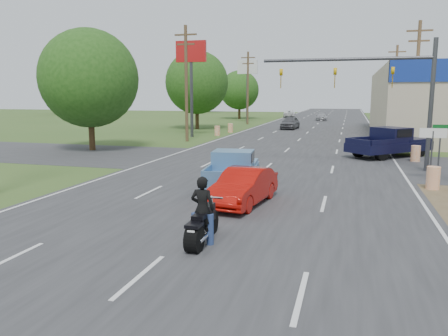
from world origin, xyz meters
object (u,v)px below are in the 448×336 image
(blue_pickup, at_px, (233,168))
(distant_car_silver, at_px, (321,117))
(motorcycle, at_px, (202,227))
(rider, at_px, (202,212))
(distant_car_white, at_px, (289,114))
(navy_pickup, at_px, (391,142))
(distant_car_grey, at_px, (290,123))
(red_convertible, at_px, (244,187))

(blue_pickup, xyz_separation_m, distant_car_silver, (0.44, 54.48, -0.20))
(distant_car_silver, bearing_deg, motorcycle, -94.49)
(rider, distance_m, distant_car_white, 71.56)
(motorcycle, height_order, distant_car_silver, distant_car_silver)
(navy_pickup, relative_size, distant_car_white, 1.26)
(distant_car_grey, bearing_deg, rider, -81.42)
(red_convertible, xyz_separation_m, motorcycle, (-0.05, -4.67, -0.15))
(rider, relative_size, blue_pickup, 0.36)
(red_convertible, height_order, distant_car_silver, red_convertible)
(navy_pickup, bearing_deg, rider, -62.67)
(rider, xyz_separation_m, distant_car_silver, (-0.73, 62.17, -0.28))
(motorcycle, distance_m, rider, 0.39)
(blue_pickup, bearing_deg, distant_car_silver, 83.52)
(red_convertible, xyz_separation_m, distant_car_grey, (-3.24, 37.66, 0.09))
(navy_pickup, bearing_deg, motorcycle, -62.62)
(blue_pickup, xyz_separation_m, navy_pickup, (7.61, 12.18, 0.17))
(motorcycle, distance_m, navy_pickup, 20.96)
(motorcycle, distance_m, distant_car_white, 71.63)
(rider, relative_size, distant_car_grey, 0.41)
(red_convertible, height_order, distant_car_grey, distant_car_grey)
(red_convertible, bearing_deg, blue_pickup, 119.47)
(red_convertible, xyz_separation_m, distant_car_silver, (-0.78, 57.57, -0.05))
(blue_pickup, distance_m, distant_car_grey, 34.62)
(blue_pickup, height_order, navy_pickup, navy_pickup)
(motorcycle, bearing_deg, distant_car_white, 95.91)
(distant_car_grey, bearing_deg, red_convertible, -80.83)
(distant_car_silver, bearing_deg, navy_pickup, -85.53)
(red_convertible, bearing_deg, distant_car_grey, 102.91)
(motorcycle, distance_m, distant_car_silver, 62.24)
(red_convertible, height_order, navy_pickup, navy_pickup)
(rider, xyz_separation_m, distant_car_white, (-7.16, 71.20, -0.26))
(distant_car_silver, bearing_deg, distant_car_grey, -102.20)
(motorcycle, bearing_deg, red_convertible, 89.61)
(red_convertible, distance_m, navy_pickup, 16.56)
(distant_car_silver, bearing_deg, distant_car_white, 120.26)
(rider, relative_size, navy_pickup, 0.31)
(distant_car_grey, bearing_deg, motorcycle, -81.43)
(navy_pickup, xyz_separation_m, distant_car_white, (-13.60, 51.33, -0.35))
(red_convertible, distance_m, rider, 4.61)
(rider, bearing_deg, navy_pickup, -107.79)
(blue_pickup, bearing_deg, navy_pickup, 51.97)
(blue_pickup, xyz_separation_m, distant_car_grey, (-2.02, 34.57, -0.06))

